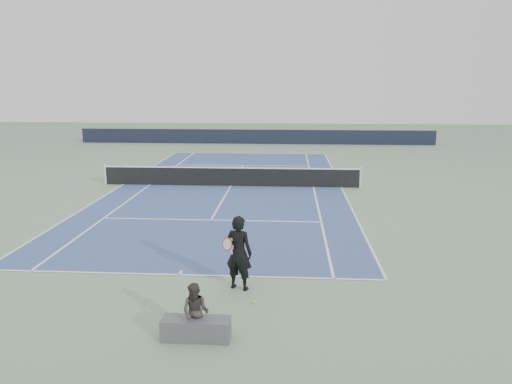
# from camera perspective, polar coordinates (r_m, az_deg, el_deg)

# --- Properties ---
(ground) EXTENTS (80.00, 80.00, 0.00)m
(ground) POSITION_cam_1_polar(r_m,az_deg,el_deg) (24.98, -2.90, 0.68)
(ground) COLOR gray
(court_surface) EXTENTS (10.97, 23.77, 0.01)m
(court_surface) POSITION_cam_1_polar(r_m,az_deg,el_deg) (24.98, -2.90, 0.70)
(court_surface) COLOR #395087
(court_surface) RESTS_ON ground
(tennis_net) EXTENTS (12.90, 0.10, 1.07)m
(tennis_net) POSITION_cam_1_polar(r_m,az_deg,el_deg) (24.88, -2.91, 1.82)
(tennis_net) COLOR silver
(tennis_net) RESTS_ON ground
(windscreen_far) EXTENTS (30.00, 0.25, 1.20)m
(windscreen_far) POSITION_cam_1_polar(r_m,az_deg,el_deg) (42.51, -0.08, 6.34)
(windscreen_far) COLOR black
(windscreen_far) RESTS_ON ground
(tennis_player) EXTENTS (0.87, 0.71, 1.89)m
(tennis_player) POSITION_cam_1_polar(r_m,az_deg,el_deg) (12.39, -1.99, -6.94)
(tennis_player) COLOR black
(tennis_player) RESTS_ON ground
(tennis_ball) EXTENTS (0.06, 0.06, 0.06)m
(tennis_ball) POSITION_cam_1_polar(r_m,az_deg,el_deg) (11.91, -0.19, -12.51)
(tennis_ball) COLOR yellow
(tennis_ball) RESTS_ON ground
(spectator_bench) EXTENTS (1.44, 0.72, 1.18)m
(spectator_bench) POSITION_cam_1_polar(r_m,az_deg,el_deg) (10.34, -6.90, -14.32)
(spectator_bench) COLOR #4D4D51
(spectator_bench) RESTS_ON ground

